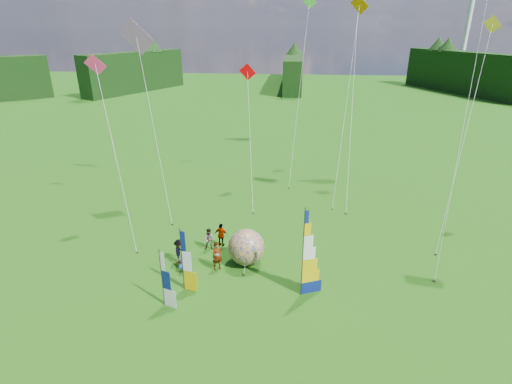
# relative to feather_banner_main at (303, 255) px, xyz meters

# --- Properties ---
(ground) EXTENTS (220.00, 220.00, 0.00)m
(ground) POSITION_rel_feather_banner_main_xyz_m (-1.72, -2.32, -2.63)
(ground) COLOR #304A0F
(ground) RESTS_ON ground
(treeline_ring) EXTENTS (210.00, 210.00, 8.00)m
(treeline_ring) POSITION_rel_feather_banner_main_xyz_m (-1.72, -2.32, 1.37)
(treeline_ring) COLOR black
(treeline_ring) RESTS_ON ground
(turbine_right) EXTENTS (8.00, 1.20, 30.00)m
(turbine_right) POSITION_rel_feather_banner_main_xyz_m (43.28, 99.68, 12.37)
(turbine_right) COLOR silver
(turbine_right) RESTS_ON ground
(feather_banner_main) EXTENTS (1.35, 0.64, 5.27)m
(feather_banner_main) POSITION_rel_feather_banner_main_xyz_m (0.00, 0.00, 0.00)
(feather_banner_main) COLOR navy
(feather_banner_main) RESTS_ON ground
(side_banner_left) EXTENTS (1.05, 0.31, 3.82)m
(side_banner_left) POSITION_rel_feather_banner_main_xyz_m (-6.70, -0.17, -0.72)
(side_banner_left) COLOR #D4B104
(side_banner_left) RESTS_ON ground
(side_banner_far) EXTENTS (0.97, 0.43, 3.38)m
(side_banner_far) POSITION_rel_feather_banner_main_xyz_m (-7.39, -1.67, -0.94)
(side_banner_far) COLOR white
(side_banner_far) RESTS_ON ground
(bol_inflatable) EXTENTS (3.02, 3.02, 2.32)m
(bol_inflatable) POSITION_rel_feather_banner_main_xyz_m (-3.46, 2.93, -1.47)
(bol_inflatable) COLOR navy
(bol_inflatable) RESTS_ON ground
(spectator_a) EXTENTS (0.82, 0.76, 1.87)m
(spectator_a) POSITION_rel_feather_banner_main_xyz_m (-5.18, 2.07, -1.70)
(spectator_a) COLOR #66594C
(spectator_a) RESTS_ON ground
(spectator_b) EXTENTS (0.77, 0.40, 1.55)m
(spectator_b) POSITION_rel_feather_banner_main_xyz_m (-6.15, 4.35, -1.86)
(spectator_b) COLOR #66594C
(spectator_b) RESTS_ON ground
(spectator_c) EXTENTS (0.52, 1.11, 1.65)m
(spectator_c) POSITION_rel_feather_banner_main_xyz_m (-7.72, 2.53, -1.81)
(spectator_c) COLOR #66594C
(spectator_c) RESTS_ON ground
(spectator_d) EXTENTS (1.06, 0.64, 1.69)m
(spectator_d) POSITION_rel_feather_banner_main_xyz_m (-5.44, 4.89, -1.79)
(spectator_d) COLOR #66594C
(spectator_d) RESTS_ON ground
(camp_chair) EXTENTS (0.63, 0.63, 1.06)m
(camp_chair) POSITION_rel_feather_banner_main_xyz_m (-7.13, 1.51, -2.11)
(camp_chair) COLOR navy
(camp_chair) RESTS_ON ground
(kite_whale) EXTENTS (10.15, 16.52, 18.31)m
(kite_whale) POSITION_rel_feather_banner_main_xyz_m (4.22, 17.35, 6.52)
(kite_whale) COLOR black
(kite_whale) RESTS_ON ground
(kite_rainbow_delta) EXTENTS (8.40, 10.71, 15.50)m
(kite_rainbow_delta) POSITION_rel_feather_banner_main_xyz_m (-11.53, 10.53, 5.12)
(kite_rainbow_delta) COLOR #E94A30
(kite_rainbow_delta) RESTS_ON ground
(kite_parafoil) EXTENTS (9.68, 12.21, 20.37)m
(kite_parafoil) POSITION_rel_feather_banner_main_xyz_m (9.08, 5.24, 7.55)
(kite_parafoil) COLOR #C3000B
(kite_parafoil) RESTS_ON ground
(small_kite_red) EXTENTS (7.28, 10.46, 11.53)m
(small_kite_red) POSITION_rel_feather_banner_main_xyz_m (-4.44, 13.81, 3.13)
(small_kite_red) COLOR #D30005
(small_kite_red) RESTS_ON ground
(small_kite_orange) EXTENTS (8.12, 12.75, 17.10)m
(small_kite_orange) POSITION_rel_feather_banner_main_xyz_m (3.58, 16.14, 5.91)
(small_kite_orange) COLOR orange
(small_kite_orange) RESTS_ON ground
(small_kite_yellow) EXTENTS (6.57, 10.46, 15.17)m
(small_kite_yellow) POSITION_rel_feather_banner_main_xyz_m (10.90, 9.15, 4.95)
(small_kite_yellow) COLOR yellow
(small_kite_yellow) RESTS_ON ground
(small_kite_pink) EXTENTS (8.14, 9.36, 12.79)m
(small_kite_pink) POSITION_rel_feather_banner_main_xyz_m (-12.79, 6.11, 3.76)
(small_kite_pink) COLOR #D02C5B
(small_kite_pink) RESTS_ON ground
(small_kite_green) EXTENTS (6.14, 13.41, 17.48)m
(small_kite_green) POSITION_rel_feather_banner_main_xyz_m (-0.41, 21.09, 6.11)
(small_kite_green) COLOR green
(small_kite_green) RESTS_ON ground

